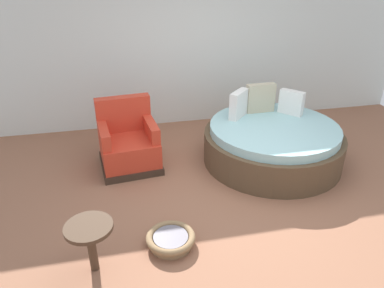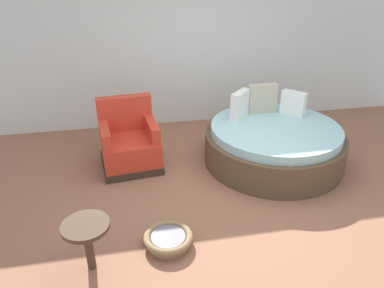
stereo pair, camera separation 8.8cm
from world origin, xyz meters
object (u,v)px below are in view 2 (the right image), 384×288
at_px(round_daybed, 273,143).
at_px(side_table, 87,232).
at_px(pet_basket, 168,239).
at_px(red_armchair, 129,143).

bearing_deg(round_daybed, side_table, -146.98).
xyz_separation_m(round_daybed, pet_basket, (-1.72, -1.45, -0.22)).
distance_m(round_daybed, red_armchair, 2.06).
height_order(pet_basket, side_table, side_table).
bearing_deg(side_table, pet_basket, 12.31).
relative_size(pet_basket, side_table, 0.98).
distance_m(round_daybed, side_table, 2.96).
xyz_separation_m(round_daybed, red_armchair, (-2.03, 0.31, 0.04)).
bearing_deg(pet_basket, red_armchair, 100.05).
height_order(red_armchair, pet_basket, red_armchair).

